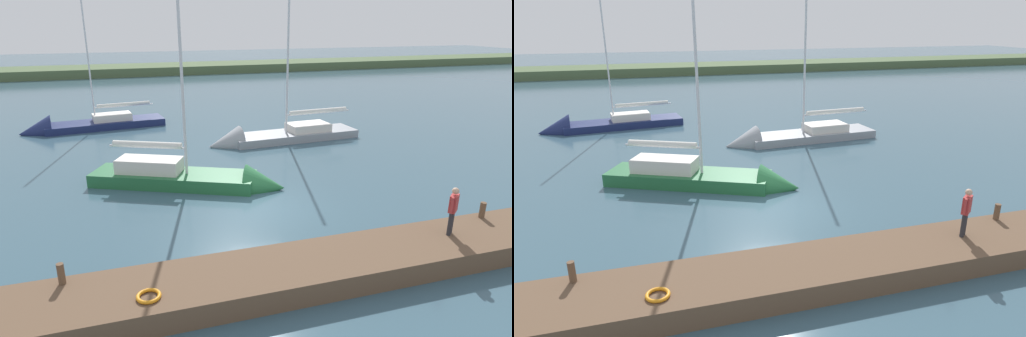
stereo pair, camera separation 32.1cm
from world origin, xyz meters
TOP-DOWN VIEW (x-y plane):
  - ground_plane at (0.00, 0.00)m, footprint 200.00×200.00m
  - far_shoreline at (0.00, -51.67)m, footprint 180.00×8.00m
  - dock_pier at (0.00, 5.73)m, footprint 19.62×2.50m
  - mooring_post_near at (-6.87, 4.85)m, footprint 0.21×0.21m
  - mooring_post_far at (7.46, 4.85)m, footprint 0.20×0.20m
  - life_ring_buoy at (5.23, 6.23)m, footprint 0.66×0.66m
  - sailboat_mid_channel at (-3.86, -9.92)m, footprint 10.35×3.01m
  - sailboat_inner_slip at (8.37, -17.12)m, footprint 10.23×3.73m
  - sailboat_near_dock at (2.26, -3.33)m, footprint 9.34×5.87m
  - person_on_dock at (-4.82, 5.58)m, footprint 0.53×0.45m

SIDE VIEW (x-z plane):
  - ground_plane at x=0.00m, z-range 0.00..0.00m
  - far_shoreline at x=0.00m, z-range -1.20..1.20m
  - sailboat_inner_slip at x=8.37m, z-range -5.46..5.79m
  - sailboat_mid_channel at x=-3.86m, z-range -5.79..6.15m
  - sailboat_near_dock at x=2.26m, z-range -5.28..5.79m
  - dock_pier at x=0.00m, z-range 0.00..0.71m
  - life_ring_buoy at x=5.23m, z-range 0.71..0.81m
  - mooring_post_near at x=-6.87m, z-range 0.71..1.31m
  - mooring_post_far at x=7.46m, z-range 0.71..1.33m
  - person_on_dock at x=-4.82m, z-range 0.84..2.53m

